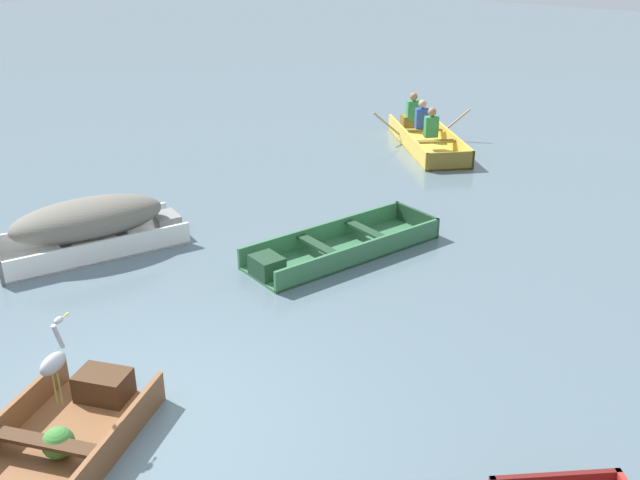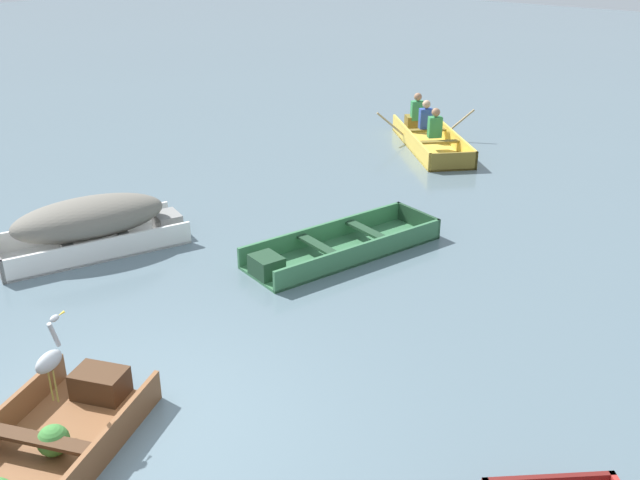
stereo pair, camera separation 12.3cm
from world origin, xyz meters
TOP-DOWN VIEW (x-y plane):
  - ground_plane at (0.00, 0.00)m, footprint 80.00×80.00m
  - dinghy_wooden_brown_foreground at (-0.07, -1.02)m, footprint 2.43×3.49m
  - skiff_green_mid_moored at (-0.98, 4.43)m, footprint 1.62×3.18m
  - skiff_white_far_moored at (-3.85, 2.24)m, footprint 1.85×2.89m
  - rowboat_yellow_with_crew at (-3.03, 10.14)m, footprint 3.01×2.85m
  - heron_on_dinghy at (-0.48, -0.36)m, footprint 0.24×0.45m

SIDE VIEW (x-z plane):
  - ground_plane at x=0.00m, z-range 0.00..0.00m
  - skiff_green_mid_moored at x=-0.98m, z-range -0.05..0.27m
  - dinghy_wooden_brown_foreground at x=-0.07m, z-range -0.06..0.30m
  - rowboat_yellow_with_crew at x=-3.03m, z-range -0.24..0.69m
  - skiff_white_far_moored at x=-3.85m, z-range 0.04..0.85m
  - heron_on_dinghy at x=-0.48m, z-range 0.40..1.24m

